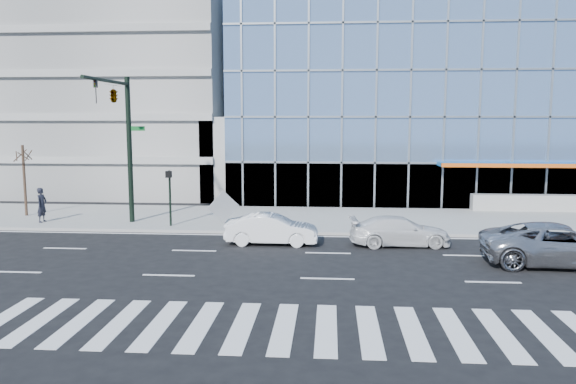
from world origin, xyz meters
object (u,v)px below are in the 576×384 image
object	(u,v)px
street_tree_near	(23,155)
white_suv	(400,231)
ped_signal_post	(170,189)
silver_suv	(560,245)
white_sedan	(272,229)
pedestrian	(42,205)
traffic_signal	(118,113)
tilted_panel	(223,207)

from	to	relation	value
street_tree_near	white_suv	bearing A→B (deg)	-14.96
ped_signal_post	silver_suv	distance (m)	18.96
street_tree_near	white_suv	size ratio (longest dim) A/B	0.91
silver_suv	white_sedan	bearing A→B (deg)	79.42
silver_suv	pedestrian	size ratio (longest dim) A/B	3.16
ped_signal_post	silver_suv	xyz separation A→B (m)	(17.84, -6.30, -1.29)
traffic_signal	street_tree_near	world-z (taller)	traffic_signal
silver_suv	white_suv	bearing A→B (deg)	65.57
white_sedan	pedestrian	bearing A→B (deg)	74.11
ped_signal_post	tilted_panel	xyz separation A→B (m)	(2.72, 0.95, -1.07)
street_tree_near	white_sedan	size ratio (longest dim) A/B	0.98
silver_suv	street_tree_near	bearing A→B (deg)	75.37
tilted_panel	white_suv	bearing A→B (deg)	-55.17
white_suv	traffic_signal	bearing A→B (deg)	74.21
ped_signal_post	tilted_panel	bearing A→B (deg)	19.31
white_sedan	pedestrian	size ratio (longest dim) A/B	2.24
traffic_signal	tilted_panel	world-z (taller)	traffic_signal
street_tree_near	tilted_panel	xyz separation A→B (m)	(12.22, -1.60, -2.71)
white_suv	pedestrian	bearing A→B (deg)	74.31
street_tree_near	white_suv	xyz separation A→B (m)	(21.34, -5.70, -3.10)
ped_signal_post	traffic_signal	bearing A→B (deg)	-171.48
traffic_signal	tilted_panel	xyz separation A→B (m)	(5.22, 1.33, -5.10)
street_tree_near	silver_suv	size ratio (longest dim) A/B	0.69
white_sedan	pedestrian	xyz separation A→B (m)	(-13.27, 3.87, 0.40)
street_tree_near	traffic_signal	bearing A→B (deg)	-22.71
white_sedan	tilted_panel	world-z (taller)	tilted_panel
street_tree_near	ped_signal_post	bearing A→B (deg)	-15.06
street_tree_near	tilted_panel	distance (m)	12.62
traffic_signal	ped_signal_post	size ratio (longest dim) A/B	2.67
pedestrian	street_tree_near	bearing A→B (deg)	53.14
traffic_signal	pedestrian	xyz separation A→B (m)	(-4.94, 0.92, -5.05)
traffic_signal	street_tree_near	bearing A→B (deg)	157.29
white_sedan	silver_suv	bearing A→B (deg)	-103.52
silver_suv	tilted_panel	distance (m)	16.77
street_tree_near	tilted_panel	size ratio (longest dim) A/B	3.25
pedestrian	ped_signal_post	bearing A→B (deg)	-86.77
traffic_signal	tilted_panel	size ratio (longest dim) A/B	6.15
street_tree_near	white_sedan	world-z (taller)	street_tree_near
traffic_signal	white_sedan	bearing A→B (deg)	-19.52
street_tree_near	pedestrian	world-z (taller)	street_tree_near
traffic_signal	white_suv	distance (m)	15.60
pedestrian	tilted_panel	world-z (taller)	pedestrian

